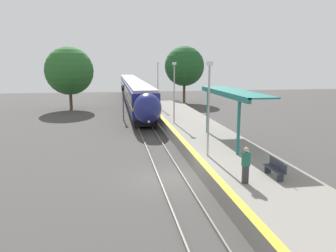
# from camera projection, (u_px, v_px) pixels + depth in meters

# --- Properties ---
(ground_plane) EXTENTS (120.00, 120.00, 0.00)m
(ground_plane) POSITION_uv_depth(u_px,v_px,m) (171.00, 178.00, 19.16)
(ground_plane) COLOR #423F3D
(rail_left) EXTENTS (0.08, 90.00, 0.15)m
(rail_left) POSITION_uv_depth(u_px,v_px,m) (159.00, 178.00, 19.03)
(rail_left) COLOR slate
(rail_left) RESTS_ON ground_plane
(rail_right) EXTENTS (0.08, 90.00, 0.15)m
(rail_right) POSITION_uv_depth(u_px,v_px,m) (183.00, 176.00, 19.26)
(rail_right) COLOR slate
(rail_right) RESTS_ON ground_plane
(train) EXTENTS (2.84, 46.01, 4.02)m
(train) POSITION_uv_depth(u_px,v_px,m) (134.00, 91.00, 52.11)
(train) COLOR black
(train) RESTS_ON ground_plane
(platform_right) EXTENTS (5.11, 64.00, 0.94)m
(platform_right) POSITION_uv_depth(u_px,v_px,m) (240.00, 167.00, 19.75)
(platform_right) COLOR gray
(platform_right) RESTS_ON ground_plane
(platform_bench) EXTENTS (0.44, 1.74, 0.89)m
(platform_bench) POSITION_uv_depth(u_px,v_px,m) (276.00, 168.00, 16.57)
(platform_bench) COLOR #2D333D
(platform_bench) RESTS_ON platform_right
(person_waiting) EXTENTS (0.36, 0.24, 1.79)m
(person_waiting) POSITION_uv_depth(u_px,v_px,m) (246.00, 165.00, 15.61)
(person_waiting) COLOR #333338
(person_waiting) RESTS_ON platform_right
(railway_signal) EXTENTS (0.28, 0.28, 4.12)m
(railway_signal) POSITION_uv_depth(u_px,v_px,m) (123.00, 99.00, 38.30)
(railway_signal) COLOR #59595E
(railway_signal) RESTS_ON ground_plane
(lamppost_near) EXTENTS (0.36, 0.20, 5.81)m
(lamppost_near) POSITION_uv_depth(u_px,v_px,m) (209.00, 103.00, 19.92)
(lamppost_near) COLOR #9E9EA3
(lamppost_near) RESTS_ON platform_right
(lamppost_mid) EXTENTS (0.36, 0.20, 5.81)m
(lamppost_mid) POSITION_uv_depth(u_px,v_px,m) (174.00, 89.00, 31.08)
(lamppost_mid) COLOR #9E9EA3
(lamppost_mid) RESTS_ON platform_right
(lamppost_far) EXTENTS (0.36, 0.20, 5.81)m
(lamppost_far) POSITION_uv_depth(u_px,v_px,m) (158.00, 82.00, 42.24)
(lamppost_far) COLOR #9E9EA3
(lamppost_far) RESTS_ON platform_right
(station_canopy) EXTENTS (2.02, 9.83, 3.76)m
(station_canopy) POSITION_uv_depth(u_px,v_px,m) (229.00, 94.00, 23.54)
(station_canopy) COLOR #1E6B66
(station_canopy) RESTS_ON platform_right
(background_tree_left) EXTENTS (6.86, 6.86, 8.99)m
(background_tree_left) POSITION_uv_depth(u_px,v_px,m) (69.00, 71.00, 46.84)
(background_tree_left) COLOR brown
(background_tree_left) RESTS_ON ground_plane
(background_tree_right) EXTENTS (6.65, 6.65, 9.47)m
(background_tree_right) POSITION_uv_depth(u_px,v_px,m) (184.00, 66.00, 55.02)
(background_tree_right) COLOR brown
(background_tree_right) RESTS_ON ground_plane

